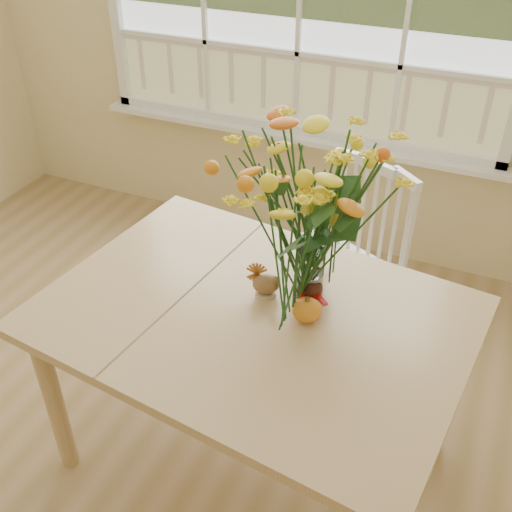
% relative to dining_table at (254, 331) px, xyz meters
% --- Properties ---
extents(wall_back, '(4.00, 0.02, 2.70)m').
position_rel_dining_table_xyz_m(wall_back, '(-0.45, 1.64, 0.68)').
color(wall_back, beige).
rests_on(wall_back, floor).
extents(dining_table, '(1.54, 1.19, 0.77)m').
position_rel_dining_table_xyz_m(dining_table, '(0.00, 0.00, 0.00)').
color(dining_table, tan).
rests_on(dining_table, floor).
extents(windsor_chair, '(0.57, 0.56, 0.95)m').
position_rel_dining_table_xyz_m(windsor_chair, '(0.16, 0.79, -0.14)').
color(windsor_chair, white).
rests_on(windsor_chair, floor).
extents(flower_vase, '(0.48, 0.48, 0.58)m').
position_rel_dining_table_xyz_m(flower_vase, '(0.14, 0.17, 0.44)').
color(flower_vase, white).
rests_on(flower_vase, dining_table).
extents(pumpkin, '(0.10, 0.10, 0.08)m').
position_rel_dining_table_xyz_m(pumpkin, '(0.18, 0.03, 0.13)').
color(pumpkin, orange).
rests_on(pumpkin, dining_table).
extents(turkey_figurine, '(0.11, 0.09, 0.12)m').
position_rel_dining_table_xyz_m(turkey_figurine, '(0.00, 0.10, 0.14)').
color(turkey_figurine, '#CCB78C').
rests_on(turkey_figurine, dining_table).
extents(dark_gourd, '(0.13, 0.10, 0.08)m').
position_rel_dining_table_xyz_m(dark_gourd, '(0.15, 0.14, 0.13)').
color(dark_gourd, '#38160F').
rests_on(dark_gourd, dining_table).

